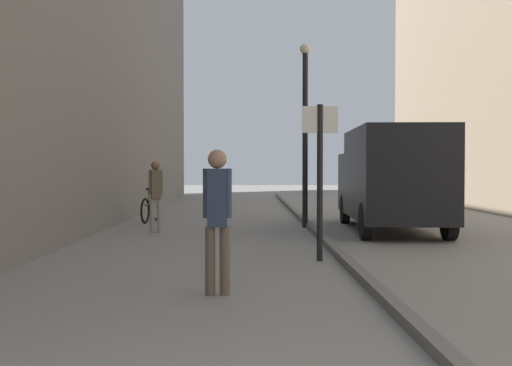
{
  "coord_description": "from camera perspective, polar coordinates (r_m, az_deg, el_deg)",
  "views": [
    {
      "loc": [
        0.01,
        -1.45,
        1.55
      ],
      "look_at": [
        0.18,
        12.43,
        1.2
      ],
      "focal_mm": 42.07,
      "sensor_mm": 36.0,
      "label": 1
    }
  ],
  "objects": [
    {
      "name": "kerb_strip",
      "position": [
        13.62,
        5.94,
        -4.84
      ],
      "size": [
        0.16,
        40.0,
        0.12
      ],
      "primitive_type": "cube",
      "color": "#615F5B",
      "rests_on": "ground_plane"
    },
    {
      "name": "ground_plane",
      "position": [
        13.54,
        -0.75,
        -5.13
      ],
      "size": [
        80.0,
        80.0,
        0.0
      ],
      "primitive_type": "plane",
      "color": "gray"
    },
    {
      "name": "lamp_post",
      "position": [
        15.63,
        4.69,
        5.75
      ],
      "size": [
        0.28,
        0.28,
        4.76
      ],
      "color": "black",
      "rests_on": "ground_plane"
    },
    {
      "name": "pedestrian_mid_block",
      "position": [
        7.3,
        -3.7,
        -2.69
      ],
      "size": [
        0.35,
        0.23,
        1.77
      ],
      "rotation": [
        0.0,
        0.0,
        -0.04
      ],
      "color": "brown",
      "rests_on": "ground_plane"
    },
    {
      "name": "pedestrian_main_foreground",
      "position": [
        14.51,
        -9.51,
        -0.77
      ],
      "size": [
        0.33,
        0.25,
        1.72
      ],
      "rotation": [
        0.0,
        0.0,
        0.33
      ],
      "color": "gray",
      "rests_on": "ground_plane"
    },
    {
      "name": "bicycle_leaning",
      "position": [
        17.38,
        -9.97,
        -2.43
      ],
      "size": [
        0.31,
        1.76,
        0.98
      ],
      "rotation": [
        0.0,
        0.0,
        -0.14
      ],
      "color": "black",
      "rests_on": "ground_plane"
    },
    {
      "name": "delivery_van",
      "position": [
        15.09,
        12.68,
        0.55
      ],
      "size": [
        2.23,
        5.59,
        2.47
      ],
      "rotation": [
        0.0,
        0.0,
        -0.05
      ],
      "color": "black",
      "rests_on": "ground_plane"
    },
    {
      "name": "street_sign_post",
      "position": [
        9.99,
        6.09,
        1.41
      ],
      "size": [
        0.6,
        0.1,
        2.6
      ],
      "rotation": [
        0.0,
        0.0,
        3.21
      ],
      "color": "black",
      "rests_on": "ground_plane"
    }
  ]
}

